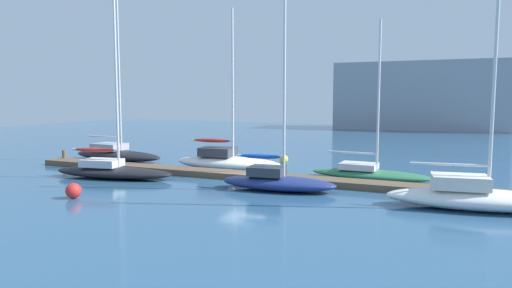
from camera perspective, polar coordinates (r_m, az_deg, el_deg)
ground_plane at (r=28.85m, az=-1.61°, el=-4.33°), size 120.00×120.00×0.00m
dock_pier at (r=28.82m, az=-1.61°, el=-3.94°), size 32.19×1.62×0.39m
dock_piling_near_end at (r=38.63m, az=-22.68°, el=-1.44°), size 0.28×0.28×1.00m
sailboat_0 at (r=38.65m, az=-16.89°, el=-1.12°), size 8.47×2.97×12.64m
sailboat_1 at (r=30.39m, az=-17.45°, el=-2.96°), size 8.18×3.45×13.27m
sailboat_2 at (r=32.46m, az=-3.67°, el=-2.06°), size 7.94×3.09×11.11m
sailboat_3 at (r=25.26m, az=2.56°, el=-4.45°), size 6.57×2.72×10.58m
sailboat_4 at (r=29.45m, az=13.84°, el=-3.42°), size 7.52×2.55×9.71m
sailboat_5 at (r=23.21m, az=25.63°, el=-5.77°), size 8.31×3.51×13.41m
mooring_buoy_red at (r=25.04m, az=-21.70°, el=-5.40°), size 0.78×0.78×0.78m
mooring_buoy_yellow at (r=35.39m, az=3.46°, el=-1.89°), size 0.68×0.68×0.68m
harbor_building_distant at (r=77.14m, az=19.62°, el=5.62°), size 25.49×8.91×10.49m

